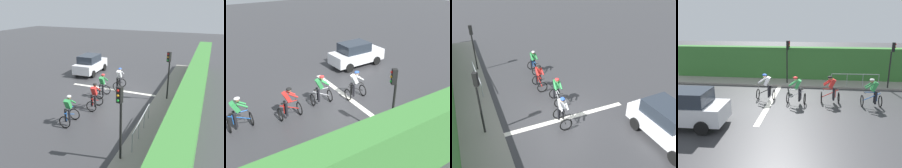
% 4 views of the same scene
% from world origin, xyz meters
% --- Properties ---
extents(ground_plane, '(80.00, 80.00, 0.00)m').
position_xyz_m(ground_plane, '(0.00, 0.00, 0.00)').
color(ground_plane, '#333335').
extents(sidewalk_kerb, '(2.80, 23.39, 0.12)m').
position_xyz_m(sidewalk_kerb, '(-4.71, 2.00, 0.06)').
color(sidewalk_kerb, gray).
rests_on(sidewalk_kerb, ground).
extents(stone_wall_low, '(0.44, 23.39, 0.43)m').
position_xyz_m(stone_wall_low, '(-5.61, 2.00, 0.22)').
color(stone_wall_low, gray).
rests_on(stone_wall_low, ground).
extents(hedge_wall, '(1.10, 23.39, 2.67)m').
position_xyz_m(hedge_wall, '(-5.91, 2.00, 1.34)').
color(hedge_wall, '#387533').
rests_on(hedge_wall, ground).
extents(road_marking_stop_line, '(7.00, 0.30, 0.01)m').
position_xyz_m(road_marking_stop_line, '(0.00, -0.42, 0.00)').
color(road_marking_stop_line, silver).
rests_on(road_marking_stop_line, ground).
extents(cyclist_lead, '(0.71, 1.10, 1.66)m').
position_xyz_m(cyclist_lead, '(0.14, 5.50, 0.80)').
color(cyclist_lead, black).
rests_on(cyclist_lead, ground).
extents(cyclist_second, '(0.70, 1.09, 1.66)m').
position_xyz_m(cyclist_second, '(-0.23, 3.19, 0.80)').
color(cyclist_second, black).
rests_on(cyclist_second, ground).
extents(cyclist_mid, '(0.77, 1.13, 1.66)m').
position_xyz_m(cyclist_mid, '(0.16, 1.20, 0.80)').
color(cyclist_mid, black).
rests_on(cyclist_mid, ground).
extents(cyclist_fourth, '(0.72, 1.10, 1.66)m').
position_xyz_m(cyclist_fourth, '(-0.34, -0.74, 0.80)').
color(cyclist_fourth, black).
rests_on(cyclist_fourth, ground).
extents(car_white, '(2.00, 4.16, 1.76)m').
position_xyz_m(car_white, '(3.76, -3.76, 0.87)').
color(car_white, silver).
rests_on(car_white, ground).
extents(traffic_light_near_crossing, '(0.27, 0.29, 3.34)m').
position_xyz_m(traffic_light_near_crossing, '(-4.10, 0.10, 2.22)').
color(traffic_light_near_crossing, black).
rests_on(traffic_light_near_crossing, ground).
extents(traffic_light_far_junction, '(0.24, 0.31, 3.34)m').
position_xyz_m(traffic_light_far_junction, '(-3.56, 7.45, 2.22)').
color(traffic_light_far_junction, black).
rests_on(traffic_light_far_junction, ground).
extents(pedestrian_railing_kerbside, '(0.21, 3.46, 1.03)m').
position_xyz_m(pedestrian_railing_kerbside, '(-3.81, 5.11, 0.79)').
color(pedestrian_railing_kerbside, '#999EA3').
rests_on(pedestrian_railing_kerbside, ground).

